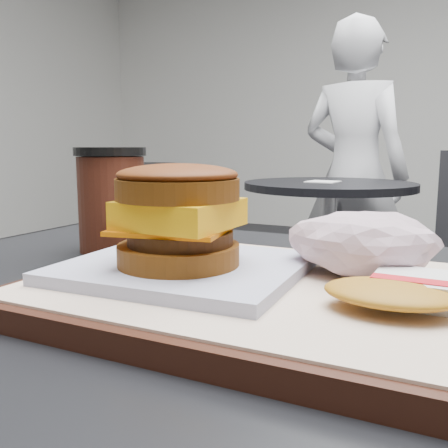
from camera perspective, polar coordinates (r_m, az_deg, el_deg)
serving_tray at (r=0.40m, az=5.58°, el=-7.94°), size 0.38×0.28×0.02m
breakfast_sandwich at (r=0.41m, az=-4.99°, el=-0.53°), size 0.20×0.18×0.09m
hash_brown at (r=0.36m, az=21.46°, el=-7.27°), size 0.12×0.09×0.02m
crumpled_wrapper at (r=0.43m, az=15.54°, el=-2.10°), size 0.12×0.09×0.05m
coffee_cup at (r=0.62m, az=-12.72°, el=2.77°), size 0.09×0.09×0.12m
neighbor_table at (r=2.12m, az=11.79°, el=-0.69°), size 0.70×0.70×0.75m
napkin at (r=2.10m, az=11.24°, el=4.77°), size 0.13×0.13×0.00m
patron at (r=2.59m, az=14.59°, el=5.41°), size 0.62×0.47×1.50m
bg_table_mid at (r=4.42m, az=-9.34°, el=4.42°), size 0.66×0.66×0.75m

